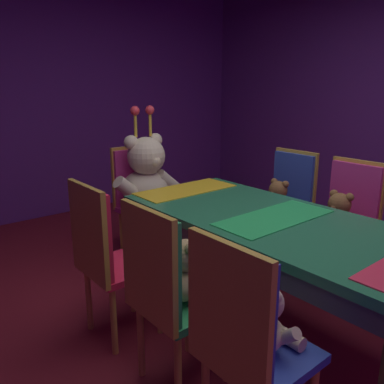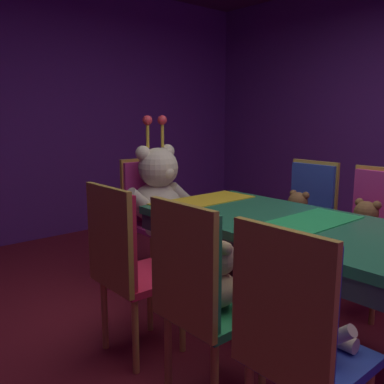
# 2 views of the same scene
# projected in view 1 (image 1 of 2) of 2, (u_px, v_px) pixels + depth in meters

# --- Properties ---
(ground_plane) EXTENTS (7.90, 7.90, 0.00)m
(ground_plane) POSITION_uv_depth(u_px,v_px,m) (269.00, 326.00, 2.58)
(ground_plane) COLOR maroon
(wall_back) EXTENTS (5.20, 0.12, 2.80)m
(wall_back) POSITION_uv_depth(u_px,v_px,m) (58.00, 94.00, 4.60)
(wall_back) COLOR #59267F
(wall_back) RESTS_ON ground_plane
(banquet_table) EXTENTS (0.90, 2.02, 0.75)m
(banquet_table) POSITION_uv_depth(u_px,v_px,m) (274.00, 232.00, 2.41)
(banquet_table) COLOR #26724C
(banquet_table) RESTS_ON ground_plane
(chair_left_0) EXTENTS (0.42, 0.41, 0.98)m
(chair_left_0) POSITION_uv_depth(u_px,v_px,m) (241.00, 333.00, 1.53)
(chair_left_0) COLOR #2D47B2
(chair_left_0) RESTS_ON ground_plane
(teddy_left_0) EXTENTS (0.24, 0.31, 0.29)m
(teddy_left_0) POSITION_uv_depth(u_px,v_px,m) (266.00, 321.00, 1.62)
(teddy_left_0) COLOR beige
(teddy_left_0) RESTS_ON chair_left_0
(chair_left_1) EXTENTS (0.42, 0.41, 0.98)m
(chair_left_1) POSITION_uv_depth(u_px,v_px,m) (163.00, 283.00, 1.91)
(chair_left_1) COLOR #268C4C
(chair_left_1) RESTS_ON ground_plane
(teddy_left_1) EXTENTS (0.27, 0.35, 0.33)m
(teddy_left_1) POSITION_uv_depth(u_px,v_px,m) (187.00, 273.00, 2.00)
(teddy_left_1) COLOR tan
(teddy_left_1) RESTS_ON chair_left_1
(chair_left_2) EXTENTS (0.42, 0.41, 0.98)m
(chair_left_2) POSITION_uv_depth(u_px,v_px,m) (102.00, 248.00, 2.31)
(chair_left_2) COLOR red
(chair_left_2) RESTS_ON ground_plane
(chair_right_1) EXTENTS (0.42, 0.41, 0.98)m
(chair_right_1) POSITION_uv_depth(u_px,v_px,m) (349.00, 213.00, 2.93)
(chair_right_1) COLOR #CC338C
(chair_right_1) RESTS_ON ground_plane
(teddy_right_1) EXTENTS (0.27, 0.34, 0.32)m
(teddy_right_1) POSITION_uv_depth(u_px,v_px,m) (338.00, 217.00, 2.84)
(teddy_right_1) COLOR brown
(teddy_right_1) RESTS_ON chair_right_1
(chair_right_2) EXTENTS (0.42, 0.41, 0.98)m
(chair_right_2) POSITION_uv_depth(u_px,v_px,m) (288.00, 197.00, 3.35)
(chair_right_2) COLOR #2D47B2
(chair_right_2) RESTS_ON ground_plane
(teddy_right_2) EXTENTS (0.25, 0.33, 0.31)m
(teddy_right_2) POSITION_uv_depth(u_px,v_px,m) (277.00, 201.00, 3.26)
(teddy_right_2) COLOR brown
(teddy_right_2) RESTS_ON chair_right_2
(throne_chair) EXTENTS (0.41, 0.42, 0.98)m
(throne_chair) POSITION_uv_depth(u_px,v_px,m) (138.00, 190.00, 3.57)
(throne_chair) COLOR #CC338C
(throne_chair) RESTS_ON ground_plane
(king_teddy_bear) EXTENTS (0.69, 0.53, 0.88)m
(king_teddy_bear) POSITION_uv_depth(u_px,v_px,m) (147.00, 178.00, 3.41)
(king_teddy_bear) COLOR beige
(king_teddy_bear) RESTS_ON throne_chair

